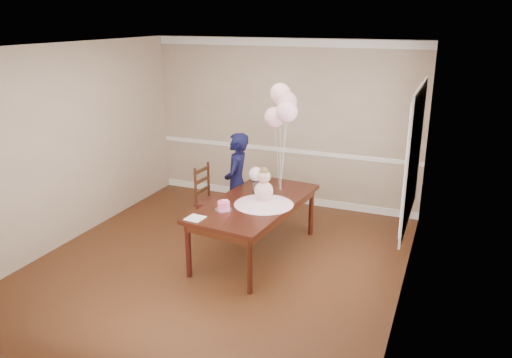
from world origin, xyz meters
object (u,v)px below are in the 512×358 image
dining_table_top (255,203)px  dining_chair_seat (214,203)px  woman (237,184)px  birthday_cake (224,205)px

dining_table_top → dining_chair_seat: 1.02m
dining_chair_seat → woman: bearing=19.6°
dining_chair_seat → woman: woman is taller
dining_table_top → birthday_cake: bearing=-114.0°
woman → dining_chair_seat: bearing=-84.4°
dining_table_top → woman: 0.77m
dining_table_top → woman: bearing=138.1°
birthday_cake → dining_chair_seat: bearing=123.6°
dining_table_top → dining_chair_seat: bearing=156.2°
birthday_cake → dining_chair_seat: size_ratio=0.35×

